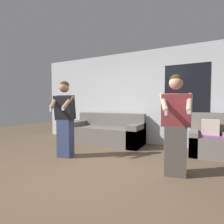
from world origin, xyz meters
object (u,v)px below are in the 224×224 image
object	(u,v)px
couch	(106,132)
armchair	(210,141)
side_table	(70,123)
person_right	(175,125)
person_left	(65,118)

from	to	relation	value
couch	armchair	size ratio (longest dim) A/B	2.32
armchair	side_table	bearing A→B (deg)	177.28
armchair	person_right	world-z (taller)	person_right
couch	person_right	xyz separation A→B (m)	(2.11, -1.57, 0.51)
person_right	side_table	bearing A→B (deg)	154.22
couch	person_right	size ratio (longest dim) A/B	1.35
couch	armchair	bearing A→B (deg)	-0.22
person_left	side_table	bearing A→B (deg)	127.54
person_left	couch	bearing A→B (deg)	84.40
armchair	side_table	size ratio (longest dim) A/B	1.27
armchair	person_right	xyz separation A→B (m)	(-0.57, -1.56, 0.50)
person_left	person_right	size ratio (longest dim) A/B	1.01
side_table	person_left	world-z (taller)	person_left
couch	person_left	xyz separation A→B (m)	(-0.16, -1.60, 0.53)
armchair	couch	bearing A→B (deg)	179.78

